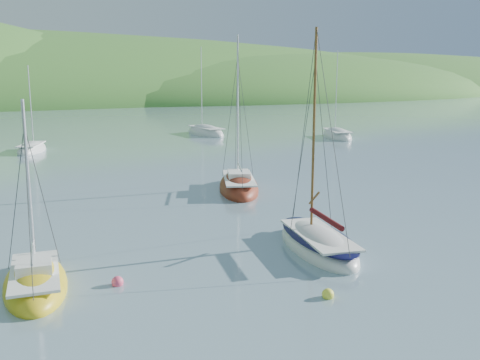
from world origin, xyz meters
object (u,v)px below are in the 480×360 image
distant_sloop_d (337,136)px  sailboat_yellow (36,283)px  daysailer_white (318,244)px  distant_sloop_b (205,133)px  distant_sloop_a (32,150)px  sloop_red (239,187)px

distant_sloop_d → sailboat_yellow: bearing=-117.5°
daysailer_white → distant_sloop_b: (16.18, 46.44, -0.03)m
daysailer_white → distant_sloop_d: size_ratio=0.88×
daysailer_white → distant_sloop_b: 49.18m
distant_sloop_d → distant_sloop_a: bearing=-165.0°
distant_sloop_a → sailboat_yellow: bearing=-75.5°
distant_sloop_a → distant_sloop_d: (35.88, -5.16, 0.03)m
sailboat_yellow → distant_sloop_b: 53.10m
distant_sloop_b → daysailer_white: bearing=-109.6°
sloop_red → distant_sloop_a: 28.88m
sailboat_yellow → distant_sloop_d: 53.04m
distant_sloop_b → sailboat_yellow: bearing=-122.2°
daysailer_white → sailboat_yellow: daysailer_white is taller
sailboat_yellow → distant_sloop_d: size_ratio=0.63×
daysailer_white → sailboat_yellow: 11.89m
daysailer_white → sloop_red: size_ratio=0.93×
daysailer_white → distant_sloop_a: 40.63m
sloop_red → sailboat_yellow: bearing=-117.4°
distant_sloop_a → distant_sloop_b: size_ratio=0.76×
sloop_red → sailboat_yellow: 18.72m
sloop_red → distant_sloop_d: distant_sloop_d is taller
daysailer_white → distant_sloop_a: size_ratio=1.09×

